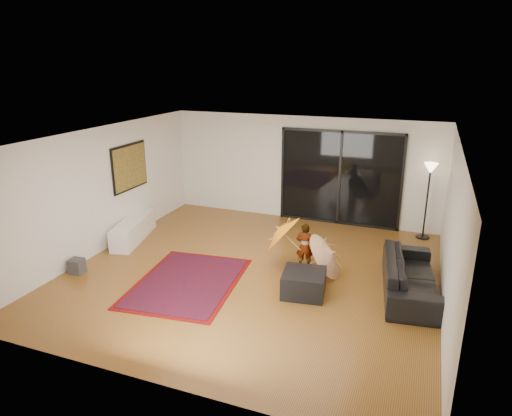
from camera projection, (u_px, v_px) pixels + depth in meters
The scene contains 17 objects.
floor at pixel (253, 272), 9.07m from camera, with size 7.00×7.00×0.00m, color #915C27.
ceiling at pixel (252, 137), 8.24m from camera, with size 7.00×7.00×0.00m, color white.
wall_back at pixel (302, 169), 11.76m from camera, with size 7.00×7.00×0.00m, color silver.
wall_front at pixel (148, 291), 5.55m from camera, with size 7.00×7.00×0.00m, color silver.
wall_left at pixel (102, 190), 9.84m from camera, with size 7.00×7.00×0.00m, color silver.
wall_right at pixel (451, 232), 7.47m from camera, with size 7.00×7.00×0.00m, color silver.
sliding_door at pixel (340, 178), 11.44m from camera, with size 3.06×0.07×2.40m.
painting at pixel (130, 167), 10.63m from camera, with size 0.04×1.28×1.08m.
media_console at pixel (134, 229), 10.67m from camera, with size 0.45×1.79×0.50m, color white.
speaker at pixel (77, 266), 9.02m from camera, with size 0.25×0.25×0.29m, color #424244.
persian_rug at pixel (187, 282), 8.66m from camera, with size 2.11×2.75×0.02m.
sofa at pixel (410, 276), 8.19m from camera, with size 2.29×0.89×0.67m, color black.
ottoman at pixel (304, 283), 8.19m from camera, with size 0.75×0.75×0.43m, color black.
floor_lamp at pixel (429, 179), 10.41m from camera, with size 0.31×0.31×1.81m.
child at pixel (305, 246), 9.11m from camera, with size 0.35×0.23×0.96m, color #999999.
parasol_orange at pixel (278, 232), 9.18m from camera, with size 0.72×0.91×0.91m.
parasol_white at pixel (333, 252), 8.77m from camera, with size 0.72×0.96×0.99m.
Camera 1 is at (3.00, -7.66, 4.03)m, focal length 32.00 mm.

